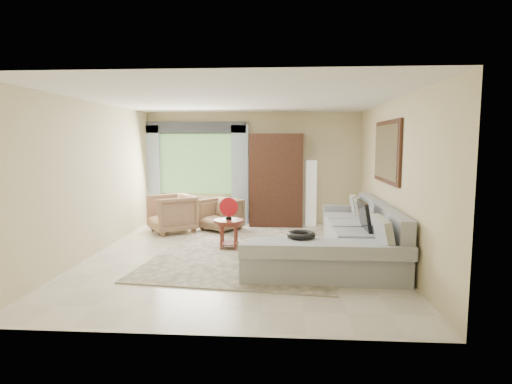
# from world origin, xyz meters

# --- Properties ---
(ground) EXTENTS (6.00, 6.00, 0.00)m
(ground) POSITION_xyz_m (0.00, 0.00, 0.00)
(ground) COLOR silver
(ground) RESTS_ON ground
(area_rug) EXTENTS (3.43, 4.31, 0.02)m
(area_rug) POSITION_xyz_m (0.16, 0.28, 0.01)
(area_rug) COLOR #BEB096
(area_rug) RESTS_ON ground
(sectional_sofa) EXTENTS (2.30, 3.46, 0.90)m
(sectional_sofa) POSITION_xyz_m (1.78, -0.18, 0.28)
(sectional_sofa) COLOR #9C9FA4
(sectional_sofa) RESTS_ON ground
(tv_screen) EXTENTS (0.14, 0.74, 0.48)m
(tv_screen) POSITION_xyz_m (2.05, -0.05, 0.72)
(tv_screen) COLOR black
(tv_screen) RESTS_ON sectional_sofa
(garden_hose) EXTENTS (0.43, 0.43, 0.09)m
(garden_hose) POSITION_xyz_m (1.00, -0.76, 0.55)
(garden_hose) COLOR black
(garden_hose) RESTS_ON sectional_sofa
(coffee_table) EXTENTS (0.53, 0.53, 0.53)m
(coffee_table) POSITION_xyz_m (-0.24, 0.45, 0.28)
(coffee_table) COLOR #551F16
(coffee_table) RESTS_ON ground
(red_disc) EXTENTS (0.34, 0.07, 0.34)m
(red_disc) POSITION_xyz_m (-0.24, 0.45, 0.76)
(red_disc) COLOR #AA1118
(red_disc) RESTS_ON coffee_table
(armchair_left) EXTENTS (1.21, 1.21, 0.80)m
(armchair_left) POSITION_xyz_m (-1.65, 1.79, 0.40)
(armchair_left) COLOR #9D6E55
(armchair_left) RESTS_ON ground
(armchair_right) EXTENTS (1.05, 1.06, 0.70)m
(armchair_right) POSITION_xyz_m (-0.63, 2.02, 0.35)
(armchair_right) COLOR olive
(armchair_right) RESTS_ON ground
(potted_plant) EXTENTS (0.44, 0.39, 0.48)m
(potted_plant) POSITION_xyz_m (-1.96, 2.27, 0.24)
(potted_plant) COLOR #999999
(potted_plant) RESTS_ON ground
(armoire) EXTENTS (1.20, 0.55, 2.10)m
(armoire) POSITION_xyz_m (0.55, 2.72, 1.05)
(armoire) COLOR black
(armoire) RESTS_ON ground
(floor_lamp) EXTENTS (0.24, 0.24, 1.50)m
(floor_lamp) POSITION_xyz_m (1.35, 2.78, 0.75)
(floor_lamp) COLOR silver
(floor_lamp) RESTS_ON ground
(window) EXTENTS (1.80, 0.04, 1.40)m
(window) POSITION_xyz_m (-1.35, 2.97, 1.40)
(window) COLOR #669E59
(window) RESTS_ON wall_back
(curtain_left) EXTENTS (0.40, 0.08, 2.30)m
(curtain_left) POSITION_xyz_m (-2.40, 2.88, 1.15)
(curtain_left) COLOR #9EB7CC
(curtain_left) RESTS_ON ground
(curtain_right) EXTENTS (0.40, 0.08, 2.30)m
(curtain_right) POSITION_xyz_m (-0.30, 2.88, 1.15)
(curtain_right) COLOR #9EB7CC
(curtain_right) RESTS_ON ground
(valance) EXTENTS (2.40, 0.12, 0.26)m
(valance) POSITION_xyz_m (-1.35, 2.90, 2.25)
(valance) COLOR #1E232D
(valance) RESTS_ON wall_back
(wall_mirror) EXTENTS (0.05, 1.70, 1.05)m
(wall_mirror) POSITION_xyz_m (2.46, 0.35, 1.75)
(wall_mirror) COLOR black
(wall_mirror) RESTS_ON wall_right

